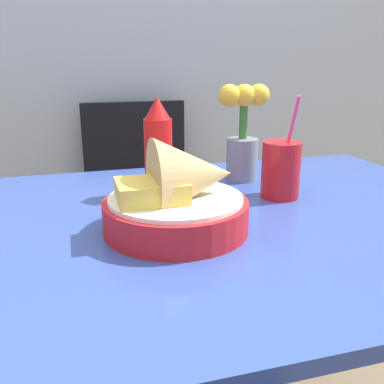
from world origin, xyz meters
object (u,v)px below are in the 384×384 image
at_px(chair_far_window, 140,202).
at_px(flower_vase, 243,133).
at_px(ketchup_bottle, 158,149).
at_px(drink_cup, 281,171).
at_px(food_basket, 181,198).

xyz_separation_m(chair_far_window, flower_vase, (0.18, -0.58, 0.36)).
bearing_deg(ketchup_bottle, drink_cup, -19.67).
xyz_separation_m(chair_far_window, drink_cup, (0.21, -0.74, 0.30)).
xyz_separation_m(ketchup_bottle, drink_cup, (0.26, -0.09, -0.05)).
bearing_deg(drink_cup, flower_vase, 99.61).
xyz_separation_m(food_basket, flower_vase, (0.24, 0.29, 0.06)).
relative_size(chair_far_window, flower_vase, 3.81).
height_order(chair_far_window, ketchup_bottle, ketchup_bottle).
height_order(chair_far_window, flower_vase, flower_vase).
xyz_separation_m(ketchup_bottle, flower_vase, (0.23, 0.07, 0.01)).
bearing_deg(flower_vase, ketchup_bottle, -163.69).
bearing_deg(ketchup_bottle, chair_far_window, 85.31).
bearing_deg(chair_far_window, food_basket, -93.83).
relative_size(chair_far_window, drink_cup, 4.03).
xyz_separation_m(drink_cup, flower_vase, (-0.03, 0.16, 0.06)).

